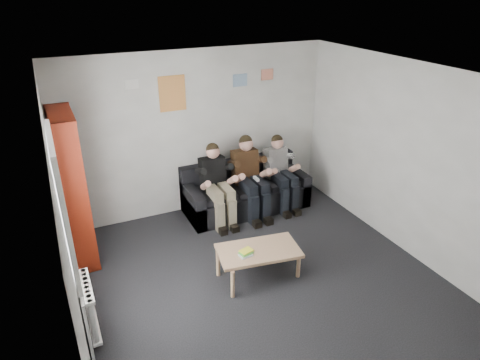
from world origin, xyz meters
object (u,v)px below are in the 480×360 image
at_px(bookshelf, 73,189).
at_px(person_left, 218,185).
at_px(person_right, 281,173).
at_px(sofa, 245,192).
at_px(coffee_table, 258,253).
at_px(person_middle, 250,178).

xyz_separation_m(bookshelf, person_left, (2.14, 0.10, -0.43)).
relative_size(bookshelf, person_right, 1.69).
bearing_deg(sofa, coffee_table, -110.31).
relative_size(person_left, person_middle, 0.97).
height_order(coffee_table, person_middle, person_middle).
height_order(sofa, person_left, person_left).
xyz_separation_m(coffee_table, person_right, (1.26, 1.61, 0.26)).
bearing_deg(bookshelf, person_right, 1.00).
distance_m(person_left, person_right, 1.18).
relative_size(sofa, bookshelf, 0.99).
height_order(coffee_table, person_right, person_right).
distance_m(bookshelf, person_middle, 2.76).
distance_m(sofa, person_right, 0.71).
bearing_deg(sofa, person_middle, -90.00).
bearing_deg(coffee_table, bookshelf, 143.78).
bearing_deg(sofa, bookshelf, -173.84).
distance_m(coffee_table, person_left, 1.63).
bearing_deg(coffee_table, person_left, 87.14).
bearing_deg(person_middle, person_left, -176.02).
xyz_separation_m(sofa, person_middle, (0.00, -0.20, 0.37)).
distance_m(person_middle, person_right, 0.59).
xyz_separation_m(person_middle, person_right, (0.59, 0.00, -0.03)).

